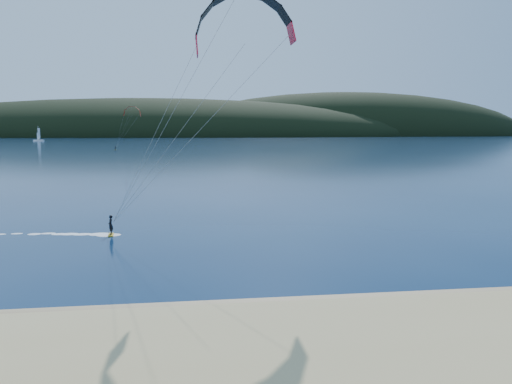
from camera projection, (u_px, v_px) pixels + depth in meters
ground at (189, 355)px, 18.87m from camera, size 1800.00×1800.00×0.00m
wet_sand at (189, 311)px, 23.29m from camera, size 220.00×2.50×0.10m
headland at (190, 136)px, 751.95m from camera, size 1200.00×310.00×140.00m
kitesurfer_near at (237, 52)px, 36.55m from camera, size 25.35×6.57×18.21m
kitesurfer_far at (132, 115)px, 214.31m from camera, size 12.58×7.42×17.70m
sailboat at (39, 140)px, 396.51m from camera, size 8.89×5.79×12.40m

